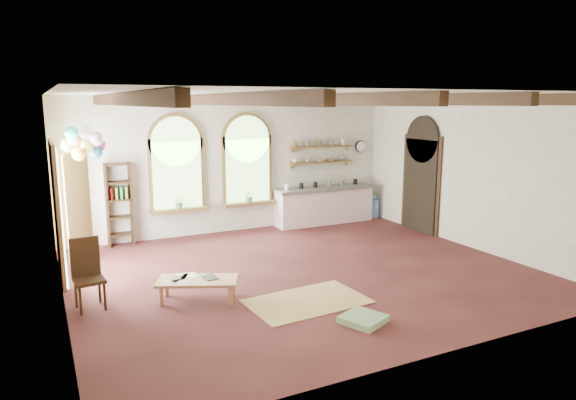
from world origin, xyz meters
TOP-DOWN VIEW (x-y plane):
  - floor at (0.00, 0.00)m, footprint 8.00×8.00m
  - ceiling_beams at (0.00, 0.00)m, footprint 6.20×6.80m
  - window_left at (-1.40, 3.43)m, footprint 1.30×0.28m
  - window_right at (0.30, 3.43)m, footprint 1.30×0.28m
  - left_doorway at (-3.95, 1.80)m, footprint 0.10×1.90m
  - right_doorway at (3.95, 1.50)m, footprint 0.10×1.30m
  - kitchen_counter at (2.30, 3.20)m, footprint 2.68×0.62m
  - wall_shelf_lower at (2.30, 3.38)m, footprint 1.70×0.24m
  - wall_shelf_upper at (2.30, 3.38)m, footprint 1.70×0.24m
  - wall_clock at (3.55, 3.45)m, footprint 0.32×0.04m
  - bookshelf at (-2.70, 3.32)m, footprint 0.53×0.32m
  - coffee_table at (-2.11, -0.49)m, footprint 1.36×1.03m
  - side_chair at (-3.65, -0.07)m, footprint 0.47×0.47m
  - floor_mat at (-0.60, -1.29)m, footprint 1.90×1.25m
  - floor_cushion at (-0.25, -2.30)m, footprint 0.72×0.72m
  - water_jug_a at (3.10, 3.20)m, footprint 0.33×0.33m
  - water_jug_b at (3.82, 3.20)m, footprint 0.32×0.32m
  - balloon_cluster at (-3.41, 1.95)m, footprint 0.76×0.79m
  - table_book at (-2.51, -0.30)m, footprint 0.19×0.26m
  - tablet at (-1.91, -0.50)m, footprint 0.22×0.30m
  - potted_plant_left at (-1.40, 3.32)m, footprint 0.27×0.23m
  - potted_plant_right at (0.30, 3.32)m, footprint 0.27×0.23m
  - shelf_cup_a at (1.55, 3.38)m, footprint 0.12×0.10m
  - shelf_cup_b at (1.90, 3.38)m, footprint 0.10×0.10m
  - shelf_bowl_a at (2.25, 3.38)m, footprint 0.22×0.22m
  - shelf_bowl_b at (2.60, 3.38)m, footprint 0.20×0.20m
  - shelf_vase at (2.95, 3.38)m, footprint 0.18×0.18m

SIDE VIEW (x-z plane):
  - floor at x=0.00m, z-range 0.00..0.00m
  - floor_mat at x=-0.60m, z-range 0.00..0.02m
  - floor_cushion at x=-0.25m, z-range 0.00..0.09m
  - water_jug_b at x=3.82m, z-range -0.04..0.58m
  - water_jug_a at x=3.10m, z-range -0.04..0.60m
  - side_chair at x=-3.65m, z-range -0.23..0.85m
  - coffee_table at x=-2.11m, z-range 0.13..0.49m
  - tablet at x=-1.91m, z-range 0.35..0.36m
  - table_book at x=-2.51m, z-range 0.35..0.37m
  - kitchen_counter at x=2.30m, z-range 0.01..0.95m
  - potted_plant_left at x=-1.40m, z-range 0.70..1.00m
  - potted_plant_right at x=0.30m, z-range 0.70..1.00m
  - bookshelf at x=-2.70m, z-range 0.00..1.80m
  - right_doorway at x=3.95m, z-range -0.10..2.30m
  - left_doorway at x=-3.95m, z-range -0.10..2.40m
  - wall_shelf_lower at x=2.30m, z-range 1.53..1.57m
  - shelf_bowl_a at x=2.25m, z-range 1.57..1.62m
  - shelf_bowl_b at x=2.60m, z-range 1.57..1.63m
  - shelf_cup_b at x=1.90m, z-range 1.57..1.66m
  - shelf_cup_a at x=1.55m, z-range 1.57..1.67m
  - window_left at x=-1.40m, z-range 0.53..2.73m
  - window_right at x=0.30m, z-range 0.53..2.73m
  - shelf_vase at x=2.95m, z-range 1.57..1.76m
  - wall_clock at x=3.55m, z-range 1.74..2.06m
  - wall_shelf_upper at x=2.30m, z-range 1.93..1.97m
  - balloon_cluster at x=-3.41m, z-range 1.76..2.91m
  - ceiling_beams at x=0.00m, z-range 3.01..3.19m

